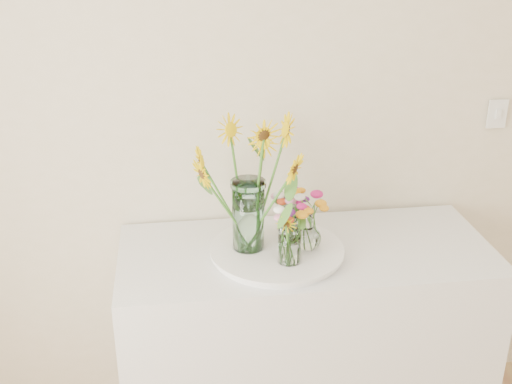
% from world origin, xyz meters
% --- Properties ---
extents(counter, '(1.40, 0.60, 0.90)m').
position_xyz_m(counter, '(-0.14, 1.93, 0.45)').
color(counter, white).
rests_on(counter, ground_plane).
extents(tray, '(0.47, 0.47, 0.02)m').
position_xyz_m(tray, '(-0.25, 1.90, 0.91)').
color(tray, white).
rests_on(tray, counter).
extents(mason_jar, '(0.13, 0.13, 0.27)m').
position_xyz_m(mason_jar, '(-0.36, 1.92, 1.06)').
color(mason_jar, '#ABDCCD').
rests_on(mason_jar, tray).
extents(sunflower_bouquet, '(0.71, 0.71, 0.52)m').
position_xyz_m(sunflower_bouquet, '(-0.36, 1.92, 1.18)').
color(sunflower_bouquet, yellow).
rests_on(sunflower_bouquet, tray).
extents(small_vase_a, '(0.09, 0.09, 0.14)m').
position_xyz_m(small_vase_a, '(-0.23, 1.79, 0.99)').
color(small_vase_a, white).
rests_on(small_vase_a, tray).
extents(wildflower_posy_a, '(0.18, 0.18, 0.23)m').
position_xyz_m(wildflower_posy_a, '(-0.23, 1.79, 1.04)').
color(wildflower_posy_a, orange).
rests_on(wildflower_posy_a, tray).
extents(small_vase_b, '(0.10, 0.10, 0.15)m').
position_xyz_m(small_vase_b, '(-0.14, 1.89, 1.00)').
color(small_vase_b, white).
rests_on(small_vase_b, tray).
extents(wildflower_posy_b, '(0.20, 0.20, 0.24)m').
position_xyz_m(wildflower_posy_b, '(-0.14, 1.89, 1.04)').
color(wildflower_posy_b, orange).
rests_on(wildflower_posy_b, tray).
extents(small_vase_c, '(0.09, 0.09, 0.13)m').
position_xyz_m(small_vase_c, '(-0.20, 1.97, 0.99)').
color(small_vase_c, white).
rests_on(small_vase_c, tray).
extents(wildflower_posy_c, '(0.17, 0.17, 0.22)m').
position_xyz_m(wildflower_posy_c, '(-0.20, 1.97, 1.04)').
color(wildflower_posy_c, orange).
rests_on(wildflower_posy_c, tray).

